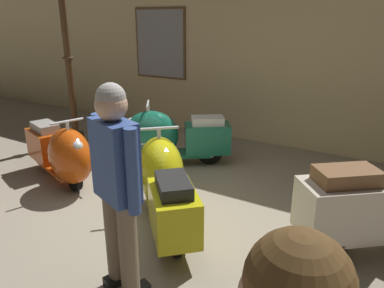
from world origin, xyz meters
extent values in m
plane|color=gray|center=(0.00, 0.00, 0.00)|extent=(60.00, 60.00, 0.00)
cube|color=#CCB784|center=(0.00, 3.28, 1.68)|extent=(18.00, 0.20, 3.37)
cube|color=brown|center=(-2.09, 3.17, 1.66)|extent=(1.17, 0.03, 1.34)
cube|color=gray|center=(-2.09, 3.15, 1.66)|extent=(1.09, 0.01, 1.26)
cylinder|color=black|center=(-1.28, 0.06, 0.19)|extent=(0.39, 0.19, 0.38)
cylinder|color=silver|center=(-1.28, 0.06, 0.19)|extent=(0.19, 0.14, 0.17)
cylinder|color=black|center=(-2.14, 0.35, 0.19)|extent=(0.39, 0.19, 0.38)
cylinder|color=silver|center=(-2.14, 0.35, 0.19)|extent=(0.19, 0.14, 0.17)
cube|color=#C6470F|center=(-1.71, 0.20, 0.17)|extent=(0.97, 0.61, 0.05)
ellipsoid|color=#C6470F|center=(-1.33, 0.08, 0.46)|extent=(0.92, 0.72, 0.73)
cube|color=#C6470F|center=(-2.10, 0.33, 0.40)|extent=(0.74, 0.57, 0.42)
cube|color=gray|center=(-2.10, 0.33, 0.67)|extent=(0.52, 0.40, 0.11)
sphere|color=silver|center=(-1.07, -0.01, 0.66)|extent=(0.14, 0.14, 0.14)
cylinder|color=silver|center=(-1.30, 0.07, 0.80)|extent=(0.04, 0.04, 0.27)
cylinder|color=silver|center=(-1.30, 0.07, 0.93)|extent=(0.16, 0.41, 0.03)
cube|color=silver|center=(-1.25, 0.31, 0.42)|extent=(0.61, 0.21, 0.02)
cylinder|color=black|center=(-0.98, 1.24, 0.20)|extent=(0.37, 0.29, 0.39)
cylinder|color=silver|center=(-0.98, 1.24, 0.20)|extent=(0.20, 0.18, 0.18)
cylinder|color=black|center=(-0.21, 1.78, 0.20)|extent=(0.37, 0.29, 0.39)
cylinder|color=silver|center=(-0.21, 1.78, 0.20)|extent=(0.20, 0.18, 0.18)
cube|color=#196B51|center=(-0.59, 1.51, 0.18)|extent=(0.97, 0.83, 0.05)
ellipsoid|color=#196B51|center=(-0.94, 1.27, 0.48)|extent=(0.97, 0.90, 0.75)
cube|color=#196B51|center=(-0.24, 1.76, 0.41)|extent=(0.77, 0.71, 0.43)
cube|color=silver|center=(-0.24, 1.76, 0.69)|extent=(0.55, 0.50, 0.12)
sphere|color=silver|center=(-1.16, 1.11, 0.68)|extent=(0.15, 0.15, 0.15)
cylinder|color=silver|center=(-0.96, 1.26, 0.82)|extent=(0.04, 0.04, 0.28)
cylinder|color=silver|center=(-0.96, 1.26, 0.96)|extent=(0.28, 0.37, 0.03)
cube|color=silver|center=(-0.79, 1.07, 0.43)|extent=(0.55, 0.39, 0.02)
cylinder|color=black|center=(-0.06, 0.28, 0.20)|extent=(0.34, 0.35, 0.40)
cylinder|color=silver|center=(-0.06, 0.28, 0.20)|extent=(0.20, 0.20, 0.18)
cylinder|color=black|center=(0.61, -0.41, 0.20)|extent=(0.34, 0.35, 0.40)
cylinder|color=silver|center=(0.61, -0.41, 0.20)|extent=(0.20, 0.20, 0.18)
cube|color=gold|center=(0.28, -0.06, 0.18)|extent=(0.93, 0.94, 0.05)
ellipsoid|color=gold|center=(-0.02, 0.25, 0.49)|extent=(0.96, 0.97, 0.77)
cube|color=gold|center=(0.58, -0.38, 0.42)|extent=(0.77, 0.77, 0.44)
cube|color=black|center=(0.58, -0.38, 0.71)|extent=(0.54, 0.54, 0.12)
sphere|color=silver|center=(-0.22, 0.45, 0.70)|extent=(0.15, 0.15, 0.15)
cylinder|color=silver|center=(-0.04, 0.27, 0.84)|extent=(0.04, 0.04, 0.28)
cylinder|color=silver|center=(-0.04, 0.27, 0.98)|extent=(0.34, 0.33, 0.03)
cube|color=silver|center=(-0.21, 0.07, 0.44)|extent=(0.48, 0.50, 0.02)
cylinder|color=black|center=(1.89, 0.38, 0.23)|extent=(0.41, 0.36, 0.46)
cylinder|color=silver|center=(1.89, 0.38, 0.23)|extent=(0.23, 0.22, 0.21)
cube|color=beige|center=(1.92, 0.41, 0.48)|extent=(0.89, 0.85, 0.50)
cube|color=brown|center=(1.92, 0.41, 0.80)|extent=(0.63, 0.60, 0.14)
cylinder|color=#472D19|center=(-2.77, 1.45, 0.09)|extent=(0.28, 0.28, 0.18)
cylinder|color=#472D19|center=(-2.77, 1.45, 1.38)|extent=(0.11, 0.11, 2.40)
torus|color=#472D19|center=(-2.77, 1.45, 1.50)|extent=(0.19, 0.19, 0.04)
sphere|color=brown|center=(2.16, -2.28, 1.66)|extent=(0.22, 0.22, 0.22)
cylinder|color=#72604C|center=(0.63, -1.08, 0.51)|extent=(0.15, 0.15, 0.86)
cube|color=black|center=(0.42, -0.98, 0.04)|extent=(0.19, 0.29, 0.08)
cylinder|color=#72604C|center=(0.42, -1.00, 0.51)|extent=(0.15, 0.15, 0.86)
cube|color=#334C8C|center=(0.52, -1.04, 1.16)|extent=(0.44, 0.33, 0.60)
cylinder|color=#334C8C|center=(0.76, -1.13, 1.15)|extent=(0.09, 0.09, 0.63)
cylinder|color=#334C8C|center=(0.29, -0.96, 1.15)|extent=(0.09, 0.09, 0.63)
sphere|color=tan|center=(0.52, -1.04, 1.57)|extent=(0.23, 0.23, 0.23)
sphere|color=gray|center=(0.52, -1.04, 1.62)|extent=(0.21, 0.21, 0.21)
camera|label=1|loc=(2.29, -2.88, 2.14)|focal=34.34mm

